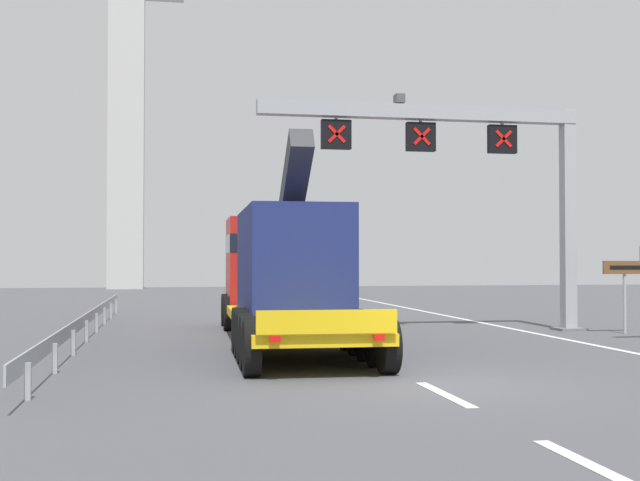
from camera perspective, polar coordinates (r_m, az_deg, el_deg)
The scene contains 8 objects.
ground at distance 15.18m, azimuth 8.47°, elevation -9.88°, with size 112.00×112.00×0.00m, color #4C4C51.
lane_markings at distance 33.01m, azimuth -2.56°, elevation -5.29°, with size 0.20×51.44×0.01m.
edge_line_right at distance 28.53m, azimuth 12.45°, elevation -5.87°, with size 0.20×63.00×0.01m, color silver.
overhead_lane_gantry at distance 26.39m, azimuth 10.27°, elevation 6.06°, with size 10.55×0.90×7.42m.
heavy_haul_truck_yellow at distance 23.31m, azimuth -2.81°, elevation -2.03°, with size 3.31×14.12×5.30m.
tourist_info_sign_brown at distance 26.80m, azimuth 20.51°, elevation -2.50°, with size 1.49×0.15×2.23m.
guardrail_left at distance 24.97m, azimuth -15.74°, elevation -5.22°, with size 0.13×25.21×0.76m.
bridge_pylon_distant at distance 69.07m, azimuth -13.32°, elevation 13.39°, with size 9.00×2.00×38.90m.
Camera 1 is at (-4.86, -14.20, 2.24)m, focal length 45.88 mm.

